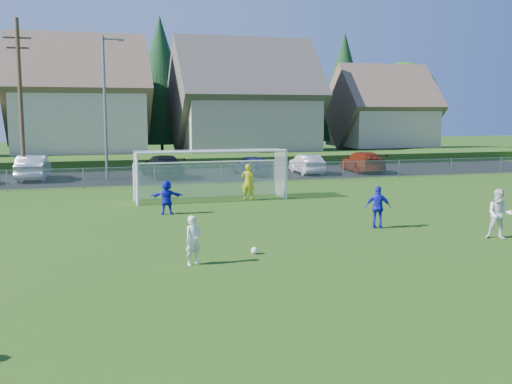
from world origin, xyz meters
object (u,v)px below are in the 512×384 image
soccer_ball (254,251)px  car_d (163,166)px  player_white_a (193,240)px  car_b (34,168)px  car_g (362,162)px  car_e (252,165)px  player_blue_b (167,197)px  player_blue_a (378,207)px  player_white_b (499,214)px  soccer_goal (210,167)px  car_f (307,164)px  goalkeeper (248,182)px

soccer_ball → car_d: size_ratio=0.04×
player_white_a → car_b: bearing=79.2°
car_g → car_e: bearing=5.4°
player_blue_b → player_blue_a: bearing=151.8°
player_white_b → car_e: (-2.33, 22.35, -0.16)m
soccer_ball → player_blue_a: bearing=25.2°
soccer_goal → car_f: bearing=48.0°
car_d → car_e: bearing=170.7°
soccer_ball → car_f: size_ratio=0.05×
player_white_a → player_blue_b: (0.50, 8.70, 0.03)m
player_white_b → player_blue_b: (-10.18, 8.26, -0.13)m
player_blue_b → car_e: (7.86, 14.10, -0.04)m
player_blue_a → car_e: (0.72, 19.44, -0.10)m
car_d → car_g: (14.37, -0.55, -0.01)m
soccer_ball → player_blue_a: (5.60, 2.64, 0.68)m
player_blue_b → car_g: bearing=-130.5°
car_e → goalkeeper: bearing=66.4°
car_d → car_e: (6.04, -0.46, -0.05)m
player_white_a → goalkeeper: bearing=42.7°
player_white_a → player_blue_b: player_blue_b is taller
car_b → player_blue_a: bearing=126.6°
player_blue_a → goalkeeper: bearing=-41.6°
car_f → car_g: bearing=-176.6°
soccer_ball → car_b: size_ratio=0.05×
goalkeeper → soccer_goal: bearing=0.1°
player_white_a → soccer_goal: soccer_goal is taller
car_d → car_f: size_ratio=1.24×
player_white_b → goalkeeper: 12.64m
car_d → car_g: 14.38m
car_f → car_g: 4.34m
soccer_ball → player_white_a: size_ratio=0.16×
car_f → goalkeeper: bearing=59.0°
car_b → car_f: bearing=179.3°
car_d → car_e: 6.05m
car_e → soccer_goal: soccer_goal is taller
soccer_ball → goalkeeper: (2.92, 10.99, 0.79)m
car_e → player_white_a: bearing=63.3°
car_b → car_e: car_b is taller
car_b → car_g: bearing=-179.8°
player_blue_a → car_b: size_ratio=0.33×
soccer_ball → player_white_b: size_ratio=0.13×
player_white_a → car_b: car_b is taller
goalkeeper → car_e: bearing=-83.3°
soccer_ball → player_blue_a: 6.23m
car_b → car_d: car_b is taller
player_white_a → soccer_goal: (3.19, 12.49, 0.92)m
player_blue_a → car_g: bearing=-84.5°
soccer_goal → player_white_b: bearing=-58.1°
car_d → car_f: (10.04, -0.58, -0.06)m
soccer_ball → soccer_goal: (1.16, 11.76, 1.52)m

